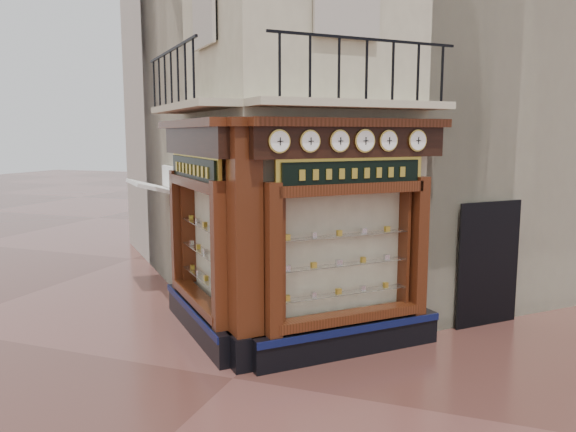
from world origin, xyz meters
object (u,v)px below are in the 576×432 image
at_px(clock_a, 279,141).
at_px(clock_c, 340,141).
at_px(awning, 156,295).
at_px(clock_e, 388,141).
at_px(clock_f, 417,141).
at_px(clock_d, 365,141).
at_px(signboard_right, 352,173).
at_px(corner_pilaster, 245,248).
at_px(signboard_left, 194,169).
at_px(clock_b, 310,141).

bearing_deg(clock_a, clock_c, 0.00).
bearing_deg(awning, clock_e, -151.03).
height_order(clock_f, awning, clock_f).
bearing_deg(clock_f, clock_c, -180.00).
distance_m(clock_d, clock_f, 1.04).
distance_m(clock_e, signboard_right, 0.81).
relative_size(clock_e, awning, 0.23).
relative_size(corner_pilaster, signboard_left, 1.86).
height_order(clock_e, clock_f, clock_f).
relative_size(corner_pilaster, clock_b, 11.48).
relative_size(clock_a, signboard_right, 0.18).
height_order(corner_pilaster, signboard_left, corner_pilaster).
relative_size(clock_f, awning, 0.24).
bearing_deg(corner_pilaster, clock_e, -10.27).
height_order(clock_b, clock_e, clock_e).
distance_m(awning, signboard_right, 6.34).
relative_size(clock_e, signboard_left, 0.16).
bearing_deg(clock_b, signboard_right, 7.57).
xyz_separation_m(clock_c, clock_e, (0.65, 0.65, -0.00)).
xyz_separation_m(awning, signboard_left, (2.24, -1.98, 3.10)).
relative_size(corner_pilaster, signboard_right, 2.02).
relative_size(corner_pilaster, clock_d, 10.62).
bearing_deg(clock_a, signboard_right, 4.70).
distance_m(clock_c, clock_f, 1.50).
height_order(corner_pilaster, awning, corner_pilaster).
distance_m(clock_b, clock_c, 0.52).
bearing_deg(clock_b, clock_a, 180.00).
xyz_separation_m(clock_a, clock_f, (1.79, 1.79, 0.00)).
relative_size(clock_a, clock_c, 1.00).
distance_m(clock_b, clock_e, 1.44).
relative_size(clock_d, clock_f, 1.03).
xyz_separation_m(corner_pilaster, clock_f, (2.38, 1.78, 1.67)).
xyz_separation_m(clock_d, signboard_right, (-0.19, -0.03, -0.52)).
bearing_deg(clock_f, corner_pilaster, 171.74).
xyz_separation_m(clock_c, awning, (-5.02, 2.28, -3.62)).
bearing_deg(clock_f, clock_d, 180.00).
bearing_deg(clock_f, signboard_right, 174.70).
bearing_deg(signboard_left, clock_b, -150.45).
bearing_deg(clock_d, clock_e, -0.00).
height_order(corner_pilaster, clock_f, corner_pilaster).
xyz_separation_m(clock_e, awning, (-5.67, 1.63, -3.62)).
xyz_separation_m(corner_pilaster, clock_e, (1.97, 1.36, 1.67)).
height_order(awning, signboard_left, signboard_left).
bearing_deg(clock_c, corner_pilaster, 163.47).
height_order(clock_a, clock_d, clock_d).
xyz_separation_m(clock_b, signboard_left, (-2.41, 0.67, -0.52)).
height_order(clock_c, clock_f, clock_f).
xyz_separation_m(clock_b, signboard_right, (0.51, 0.67, -0.52)).
distance_m(clock_b, signboard_right, 0.99).
bearing_deg(signboard_right, signboard_left, 135.00).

